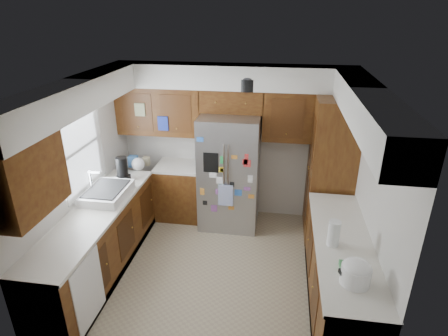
{
  "coord_description": "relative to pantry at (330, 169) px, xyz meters",
  "views": [
    {
      "loc": [
        0.73,
        -4.04,
        3.28
      ],
      "look_at": [
        0.05,
        0.35,
        1.34
      ],
      "focal_mm": 30.0,
      "sensor_mm": 36.0,
      "label": 1
    }
  ],
  "objects": [
    {
      "name": "left_counter_run",
      "position": [
        -2.86,
        -1.12,
        -0.65
      ],
      "size": [
        1.36,
        3.2,
        0.92
      ],
      "color": "#441E0D",
      "rests_on": "ground"
    },
    {
      "name": "floor",
      "position": [
        -1.5,
        -1.15,
        -1.07
      ],
      "size": [
        3.6,
        3.6,
        0.0
      ],
      "primitive_type": "plane",
      "color": "tan",
      "rests_on": "ground"
    },
    {
      "name": "fridge",
      "position": [
        -1.5,
        0.05,
        -0.17
      ],
      "size": [
        0.9,
        0.79,
        1.8
      ],
      "color": "gray",
      "rests_on": "ground"
    },
    {
      "name": "sink_assembly",
      "position": [
        -3.0,
        -1.05,
        -0.09
      ],
      "size": [
        0.52,
        0.7,
        0.37
      ],
      "color": "white",
      "rests_on": "left_counter_run"
    },
    {
      "name": "right_counter_run",
      "position": [
        0.0,
        -1.62,
        -0.65
      ],
      "size": [
        0.63,
        2.25,
        0.92
      ],
      "color": "#441E0D",
      "rests_on": "ground"
    },
    {
      "name": "bridge_cabinet",
      "position": [
        -1.5,
        0.28,
        0.9
      ],
      "size": [
        0.96,
        0.34,
        0.35
      ],
      "primitive_type": "cube",
      "color": "#441E0D",
      "rests_on": "fridge"
    },
    {
      "name": "rice_cooker",
      "position": [
        -0.0,
        -2.29,
        -0.03
      ],
      "size": [
        0.28,
        0.27,
        0.24
      ],
      "color": "white",
      "rests_on": "right_counter_run"
    },
    {
      "name": "fridge_top_items",
      "position": [
        -1.49,
        0.22,
        1.2
      ],
      "size": [
        0.89,
        0.36,
        0.25
      ],
      "color": "#1645A5",
      "rests_on": "bridge_cabinet"
    },
    {
      "name": "paper_towel",
      "position": [
        -0.14,
        -1.71,
        -0.01
      ],
      "size": [
        0.13,
        0.13,
        0.29
      ],
      "primitive_type": "cylinder",
      "color": "white",
      "rests_on": "right_counter_run"
    },
    {
      "name": "left_counter_clutter",
      "position": [
        -2.97,
        -0.32,
        -0.02
      ],
      "size": [
        0.36,
        0.84,
        0.38
      ],
      "color": "black",
      "rests_on": "left_counter_run"
    },
    {
      "name": "pantry",
      "position": [
        0.0,
        0.0,
        0.0
      ],
      "size": [
        0.6,
        0.9,
        2.15
      ],
      "primitive_type": "cube",
      "color": "#441E0D",
      "rests_on": "ground"
    },
    {
      "name": "room_shell",
      "position": [
        -1.61,
        -0.79,
        0.75
      ],
      "size": [
        3.64,
        3.24,
        2.52
      ],
      "color": "beige",
      "rests_on": "ground"
    }
  ]
}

